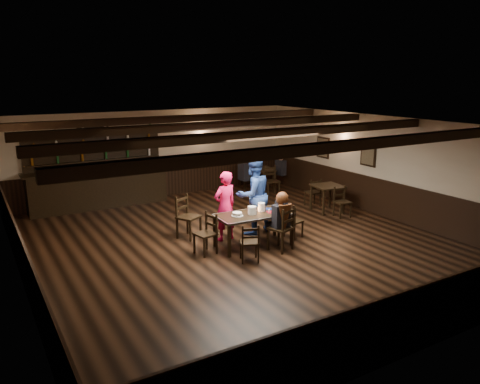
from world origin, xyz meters
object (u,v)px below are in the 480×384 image
dining_table (254,217)px  chair_near_right (284,225)px  woman_pink (225,206)px  bar_counter (98,182)px  cake (237,214)px  chair_near_left (250,240)px  man_blue (253,195)px

dining_table → chair_near_right: bearing=-56.4°
woman_pink → bar_counter: size_ratio=0.40×
woman_pink → bar_counter: 4.69m
cake → bar_counter: size_ratio=0.06×
chair_near_left → chair_near_right: chair_near_right is taller
chair_near_left → woman_pink: (0.23, 1.46, 0.34)m
woman_pink → man_blue: bearing=175.3°
cake → bar_counter: (-1.73, 4.99, -0.06)m
man_blue → woman_pink: bearing=-0.1°
chair_near_right → woman_pink: (-0.74, 1.29, 0.23)m
woman_pink → cake: size_ratio=6.27×
woman_pink → cake: (-0.06, -0.66, -0.02)m
dining_table → cake: cake is taller
chair_near_right → woman_pink: 1.50m
man_blue → chair_near_right: bearing=83.2°
chair_near_right → man_blue: (0.06, 1.35, 0.37)m
cake → chair_near_right: bearing=-38.2°
man_blue → cake: (-0.86, -0.72, -0.17)m
chair_near_right → man_blue: 1.40m
chair_near_right → woman_pink: woman_pink is taller
dining_table → chair_near_left: 0.98m
chair_near_right → woman_pink: bearing=120.0°
dining_table → woman_pink: (-0.34, 0.69, 0.13)m
dining_table → bar_counter: size_ratio=0.43×
man_blue → chair_near_left: bearing=51.4°
chair_near_right → cake: bearing=141.8°
bar_counter → chair_near_left: bearing=-74.9°
chair_near_right → bar_counter: bearing=114.3°
bar_counter → cake: bearing=-70.9°
chair_near_left → cake: 0.88m
woman_pink → chair_near_left: bearing=72.0°
cake → woman_pink: bearing=84.9°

